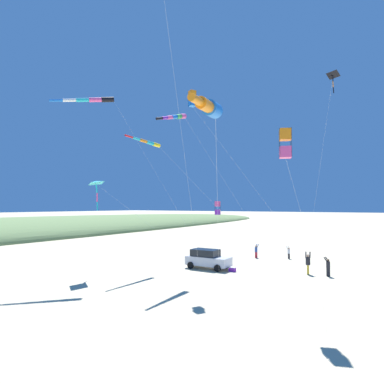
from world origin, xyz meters
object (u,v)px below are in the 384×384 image
at_px(kite_windsock_long_streamer_right, 175,117).
at_px(kite_box_rainbow_low_near, 192,99).
at_px(parked_car, 207,259).
at_px(person_child_green_jacket, 256,250).
at_px(person_child_grey_jacket, 328,266).
at_px(kite_windsock_long_streamer_left, 148,142).
at_px(kite_windsock_yellow_midlevel, 92,100).
at_px(person_bystander_far, 289,252).
at_px(kite_delta_magenta_far_left, 332,76).
at_px(kite_delta_red_high_left, 96,183).
at_px(person_adult_flyer, 308,262).
at_px(cooler_box, 232,269).
at_px(kite_box_small_distant, 285,144).
at_px(kite_windsock_black_fish_shape, 208,107).
at_px(kite_box_striped_overhead, 218,208).

relative_size(kite_windsock_long_streamer_right, kite_box_rainbow_low_near, 0.94).
height_order(parked_car, kite_box_rainbow_low_near, kite_box_rainbow_low_near).
height_order(person_child_green_jacket, person_child_grey_jacket, person_child_grey_jacket).
bearing_deg(kite_windsock_long_streamer_left, kite_windsock_yellow_midlevel, -114.42).
height_order(person_bystander_far, kite_delta_magenta_far_left, kite_delta_magenta_far_left).
bearing_deg(kite_box_rainbow_low_near, kite_windsock_yellow_midlevel, -158.95).
xyz_separation_m(person_bystander_far, kite_delta_red_high_left, (-12.44, -17.54, 7.38)).
relative_size(person_child_grey_jacket, kite_delta_red_high_left, 0.17).
xyz_separation_m(kite_delta_magenta_far_left, kite_windsock_yellow_midlevel, (-19.68, -10.71, -1.61)).
distance_m(person_adult_flyer, kite_windsock_long_streamer_left, 19.54).
height_order(person_bystander_far, kite_windsock_yellow_midlevel, kite_windsock_yellow_midlevel).
bearing_deg(kite_box_rainbow_low_near, person_child_green_jacket, 85.29).
relative_size(cooler_box, kite_delta_red_high_left, 0.06).
relative_size(person_bystander_far, kite_windsock_long_streamer_left, 0.09).
bearing_deg(kite_box_small_distant, person_bystander_far, 105.91).
height_order(kite_windsock_long_streamer_right, kite_delta_red_high_left, kite_windsock_long_streamer_right).
bearing_deg(kite_delta_magenta_far_left, kite_windsock_yellow_midlevel, -151.43).
bearing_deg(kite_box_small_distant, kite_windsock_black_fish_shape, -96.33).
bearing_deg(kite_delta_magenta_far_left, kite_box_small_distant, -93.75).
bearing_deg(person_child_green_jacket, kite_windsock_long_streamer_left, -126.65).
bearing_deg(parked_car, person_adult_flyer, 15.86).
xyz_separation_m(kite_windsock_long_streamer_left, kite_box_small_distant, (16.44, -6.66, -2.95)).
bearing_deg(parked_car, person_bystander_far, 63.64).
relative_size(parked_car, kite_box_rainbow_low_near, 0.27).
relative_size(kite_box_rainbow_low_near, kite_windsock_black_fish_shape, 0.98).
height_order(kite_windsock_long_streamer_left, kite_windsock_yellow_midlevel, kite_windsock_yellow_midlevel).
bearing_deg(kite_windsock_yellow_midlevel, kite_windsock_black_fish_shape, -26.49).
relative_size(kite_delta_red_high_left, kite_windsock_long_streamer_left, 0.59).
height_order(person_adult_flyer, person_bystander_far, person_adult_flyer).
distance_m(kite_box_striped_overhead, kite_delta_magenta_far_left, 19.30).
relative_size(cooler_box, kite_windsock_yellow_midlevel, 0.04).
height_order(cooler_box, person_adult_flyer, person_adult_flyer).
distance_m(parked_car, kite_windsock_long_streamer_right, 14.01).
relative_size(person_child_grey_jacket, kite_delta_magenta_far_left, 0.09).
xyz_separation_m(parked_car, kite_windsock_black_fish_shape, (9.40, -16.09, 9.21)).
bearing_deg(cooler_box, kite_windsock_black_fish_shape, -67.31).
bearing_deg(kite_windsock_long_streamer_left, cooler_box, 10.86).
distance_m(cooler_box, kite_windsock_long_streamer_right, 15.29).
bearing_deg(person_bystander_far, kite_box_rainbow_low_near, -108.03).
bearing_deg(kite_box_striped_overhead, kite_delta_red_high_left, -104.65).
height_order(cooler_box, kite_windsock_yellow_midlevel, kite_windsock_yellow_midlevel).
height_order(cooler_box, person_child_grey_jacket, person_child_grey_jacket).
relative_size(parked_car, person_child_grey_jacket, 2.62).
distance_m(cooler_box, kite_windsock_long_streamer_left, 15.46).
bearing_deg(kite_box_rainbow_low_near, kite_delta_red_high_left, -154.04).
bearing_deg(cooler_box, kite_windsock_long_streamer_right, -147.77).
bearing_deg(person_bystander_far, kite_windsock_long_streamer_left, -133.49).
relative_size(kite_box_rainbow_low_near, kite_windsock_yellow_midlevel, 0.98).
bearing_deg(kite_windsock_yellow_midlevel, kite_box_rainbow_low_near, 21.05).
xyz_separation_m(person_child_grey_jacket, kite_delta_magenta_far_left, (0.48, 1.00, 16.93)).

